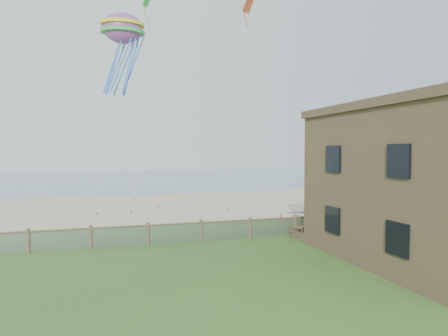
% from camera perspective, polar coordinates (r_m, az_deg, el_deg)
% --- Properties ---
extents(ground, '(160.00, 160.00, 0.00)m').
position_cam_1_polar(ground, '(17.73, 1.44, -14.55)').
color(ground, '#29591E').
rests_on(ground, ground).
extents(sand_beach, '(72.00, 20.00, 0.02)m').
position_cam_1_polar(sand_beach, '(38.81, -8.92, -5.34)').
color(sand_beach, '#C3B48D').
rests_on(sand_beach, ground).
extents(ocean, '(160.00, 68.00, 0.02)m').
position_cam_1_polar(ocean, '(82.43, -13.22, -1.34)').
color(ocean, slate).
rests_on(ocean, ground).
extents(chainlink_fence, '(36.20, 0.20, 1.25)m').
position_cam_1_polar(chainlink_fence, '(23.20, -3.31, -9.12)').
color(chainlink_fence, '#4E392C').
rests_on(chainlink_fence, ground).
extents(motel_deck, '(15.00, 2.00, 0.50)m').
position_cam_1_polar(motel_deck, '(28.39, 23.92, -7.82)').
color(motel_deck, brown).
rests_on(motel_deck, ground).
extents(picnic_table, '(1.95, 1.68, 0.70)m').
position_cam_1_polar(picnic_table, '(24.55, 11.77, -9.00)').
color(picnic_table, brown).
rests_on(picnic_table, ground).
extents(octopus_kite, '(3.58, 2.82, 6.63)m').
position_cam_1_polar(octopus_kite, '(31.76, -14.23, 15.84)').
color(octopus_kite, '#D56021').
extents(kite_red, '(1.80, 1.85, 2.07)m').
position_cam_1_polar(kite_red, '(33.55, 3.45, 21.49)').
color(kite_red, '#CC5024').
extents(kite_green, '(2.18, 1.94, 2.87)m').
position_cam_1_polar(kite_green, '(41.34, -10.95, 21.37)').
color(kite_green, green).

